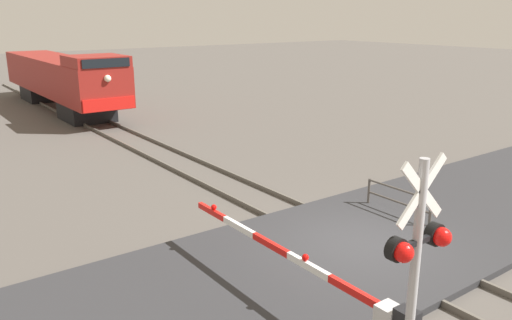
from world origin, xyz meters
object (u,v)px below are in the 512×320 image
crossing_signal (417,262)px  guard_railing (398,199)px  locomotive (62,78)px  crossing_gate (348,303)px

crossing_signal → guard_railing: (6.07, 5.05, -1.87)m
locomotive → guard_railing: size_ratio=7.15×
crossing_gate → guard_railing: bearing=31.2°
locomotive → guard_railing: locomotive is taller
locomotive → crossing_gate: (-3.28, -27.74, -1.09)m
crossing_signal → guard_railing: size_ratio=1.74×
crossing_signal → crossing_gate: crossing_signal is taller
locomotive → crossing_signal: 29.62m
locomotive → crossing_signal: bearing=-97.2°
locomotive → guard_railing: bearing=-84.5°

